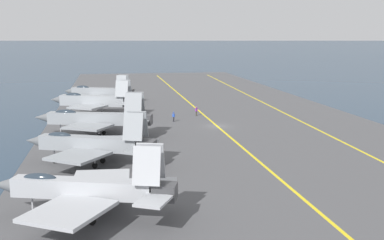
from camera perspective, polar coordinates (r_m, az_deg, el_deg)
name	(u,v)px	position (r m, az deg, el deg)	size (l,w,h in m)	color
ground_plane	(217,129)	(77.66, 2.98, -1.02)	(2000.00, 2000.00, 0.00)	#23384C
carrier_deck	(217,127)	(77.62, 2.98, -0.87)	(212.93, 54.34, 0.40)	#4C4C4F
deck_stripe_foul_line	(305,123)	(82.17, 13.20, -0.36)	(191.64, 0.36, 0.01)	yellow
deck_stripe_centerline	(217,126)	(77.58, 2.98, -0.72)	(191.64, 0.36, 0.01)	yellow
parked_jet_nearest	(87,189)	(39.47, -12.30, -7.98)	(14.03, 15.38, 6.33)	#A8AAAF
parked_jet_second	(92,144)	(55.20, -11.75, -2.79)	(13.21, 15.58, 6.33)	gray
parked_jet_third	(95,119)	(70.68, -11.41, 0.17)	(12.08, 17.46, 6.52)	gray
parked_jet_fourth	(94,101)	(88.57, -11.49, 2.25)	(12.74, 16.33, 6.57)	#93999E
parked_jet_fifth	(100,92)	(104.36, -10.89, 3.26)	(12.93, 15.64, 6.16)	gray
crew_purple_vest	(196,111)	(87.03, 0.52, 1.13)	(0.42, 0.46, 1.74)	#383328
crew_blue_vest	(174,116)	(81.26, -2.20, 0.45)	(0.41, 0.46, 1.69)	#232328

